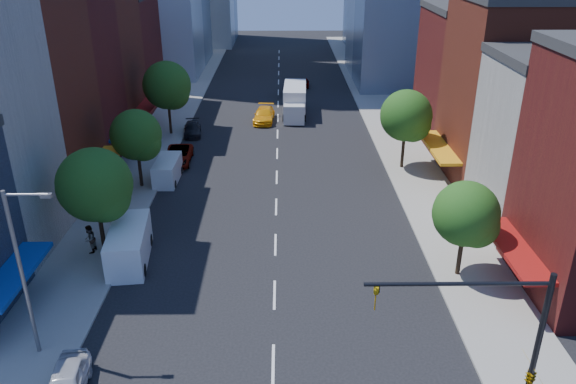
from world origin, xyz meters
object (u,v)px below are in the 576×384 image
object	(u,v)px
traffic_car_far	(304,82)
pedestrian_near	(119,240)
taxi	(264,115)
parked_car_rear	(192,129)
traffic_car_oncoming	(289,89)
pedestrian_far	(90,239)
parked_car_front	(66,384)
parked_car_third	(178,155)
cargo_van_near	(129,246)
parked_car_second	(131,248)
cargo_van_far	(167,171)
box_truck	(295,102)

from	to	relation	value
traffic_car_far	pedestrian_near	distance (m)	48.03
traffic_car_far	taxi	bearing A→B (deg)	74.98
traffic_car_far	parked_car_rear	bearing A→B (deg)	61.26
traffic_car_oncoming	pedestrian_far	distance (m)	44.20
parked_car_front	parked_car_third	bearing A→B (deg)	82.92
cargo_van_near	parked_car_third	bearing A→B (deg)	83.37
parked_car_second	cargo_van_far	distance (m)	13.00
taxi	traffic_car_oncoming	distance (m)	12.64
taxi	traffic_car_far	world-z (taller)	taxi
parked_car_front	cargo_van_near	distance (m)	11.82
traffic_car_far	box_truck	xyz separation A→B (m)	(-1.57, -13.90, 0.98)
traffic_car_oncoming	traffic_car_far	bearing A→B (deg)	-117.91
cargo_van_far	pedestrian_near	world-z (taller)	cargo_van_far
cargo_van_near	cargo_van_far	distance (m)	13.44
taxi	pedestrian_far	size ratio (longest dim) A/B	2.74
parked_car_second	parked_car_third	size ratio (longest dim) A/B	0.94
parked_car_second	cargo_van_far	bearing A→B (deg)	89.01
parked_car_third	box_truck	distance (m)	19.23
traffic_car_oncoming	pedestrian_near	distance (m)	43.40
parked_car_front	pedestrian_near	world-z (taller)	pedestrian_near
pedestrian_far	traffic_car_oncoming	bearing A→B (deg)	168.26
parked_car_second	taxi	distance (m)	31.37
parked_car_third	taxi	size ratio (longest dim) A/B	0.98
pedestrian_near	cargo_van_far	bearing A→B (deg)	20.38
cargo_van_near	pedestrian_near	xyz separation A→B (m)	(-1.02, 1.34, -0.28)
parked_car_second	cargo_van_near	bearing A→B (deg)	-88.85
traffic_car_oncoming	traffic_car_far	world-z (taller)	traffic_car_oncoming
parked_car_second	traffic_car_far	size ratio (longest dim) A/B	1.31
cargo_van_far	taxi	xyz separation A→B (m)	(7.93, 17.35, -0.19)
parked_car_second	cargo_van_far	xyz separation A→B (m)	(-0.00, 13.00, 0.15)
cargo_van_far	pedestrian_far	distance (m)	12.68
parked_car_second	cargo_van_near	xyz separation A→B (m)	(0.02, -0.44, 0.38)
cargo_van_near	pedestrian_far	world-z (taller)	cargo_van_near
parked_car_second	box_truck	bearing A→B (deg)	69.71
box_truck	traffic_car_oncoming	bearing A→B (deg)	95.47
traffic_car_oncoming	box_truck	world-z (taller)	box_truck
parked_car_second	box_truck	size ratio (longest dim) A/B	0.58
parked_car_second	cargo_van_near	distance (m)	0.58
box_truck	parked_car_front	bearing A→B (deg)	-101.92
parked_car_rear	traffic_car_oncoming	world-z (taller)	traffic_car_oncoming
cargo_van_near	parked_car_front	bearing A→B (deg)	-96.17
parked_car_front	parked_car_third	distance (m)	29.65
parked_car_third	traffic_car_oncoming	bearing A→B (deg)	65.03
traffic_car_far	pedestrian_far	size ratio (longest dim) A/B	1.94
traffic_car_oncoming	box_truck	size ratio (longest dim) A/B	0.57
cargo_van_far	traffic_car_oncoming	bearing A→B (deg)	70.15
box_truck	cargo_van_near	bearing A→B (deg)	-106.64
pedestrian_far	taxi	bearing A→B (deg)	166.57
parked_car_rear	taxi	size ratio (longest dim) A/B	0.81
parked_car_second	parked_car_rear	xyz separation A→B (m)	(0.34, 25.70, -0.19)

